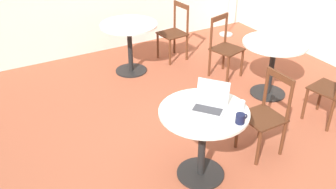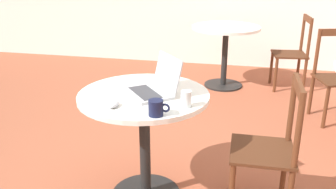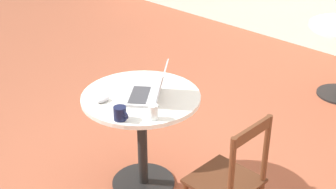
{
  "view_description": "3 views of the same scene",
  "coord_description": "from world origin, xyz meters",
  "px_view_note": "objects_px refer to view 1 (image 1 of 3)",
  "views": [
    {
      "loc": [
        -1.69,
        -2.53,
        2.59
      ],
      "look_at": [
        -0.13,
        0.24,
        0.73
      ],
      "focal_mm": 40.0,
      "sensor_mm": 36.0,
      "label": 1
    },
    {
      "loc": [
        0.6,
        -2.32,
        1.58
      ],
      "look_at": [
        0.06,
        0.22,
        0.6
      ],
      "focal_mm": 40.0,
      "sensor_mm": 36.0,
      "label": 2
    },
    {
      "loc": [
        2.15,
        -2.1,
        2.24
      ],
      "look_at": [
        -0.11,
        0.16,
        0.59
      ],
      "focal_mm": 50.0,
      "sensor_mm": 36.0,
      "label": 3
    }
  ],
  "objects_px": {
    "mouse": "(210,126)",
    "cafe_table_near": "(203,127)",
    "chair_mid_back": "(225,48)",
    "chair_near_right": "(266,115)",
    "laptop": "(210,103)",
    "cafe_table_mid": "(273,55)",
    "chair_far_right": "(175,33)",
    "mug": "(240,118)",
    "drinking_glass": "(241,106)",
    "cafe_table_far": "(129,35)",
    "chair_mid_front": "(333,90)"
  },
  "relations": [
    {
      "from": "chair_near_right",
      "to": "chair_mid_back",
      "type": "bearing_deg",
      "value": 66.92
    },
    {
      "from": "cafe_table_far",
      "to": "mug",
      "type": "bearing_deg",
      "value": -94.01
    },
    {
      "from": "chair_near_right",
      "to": "laptop",
      "type": "relative_size",
      "value": 2.2
    },
    {
      "from": "cafe_table_far",
      "to": "mug",
      "type": "relative_size",
      "value": 6.99
    },
    {
      "from": "chair_mid_back",
      "to": "drinking_glass",
      "type": "xyz_separation_m",
      "value": [
        -1.2,
        -1.81,
        0.37
      ]
    },
    {
      "from": "mouse",
      "to": "cafe_table_mid",
      "type": "bearing_deg",
      "value": 32.18
    },
    {
      "from": "chair_mid_front",
      "to": "mouse",
      "type": "height_order",
      "value": "chair_mid_front"
    },
    {
      "from": "drinking_glass",
      "to": "chair_far_right",
      "type": "bearing_deg",
      "value": 72.0
    },
    {
      "from": "cafe_table_mid",
      "to": "chair_far_right",
      "type": "distance_m",
      "value": 1.73
    },
    {
      "from": "cafe_table_mid",
      "to": "chair_mid_front",
      "type": "distance_m",
      "value": 0.88
    },
    {
      "from": "chair_far_right",
      "to": "drinking_glass",
      "type": "bearing_deg",
      "value": -108.0
    },
    {
      "from": "laptop",
      "to": "mug",
      "type": "xyz_separation_m",
      "value": [
        0.09,
        -0.33,
        -0.0
      ]
    },
    {
      "from": "chair_mid_back",
      "to": "mug",
      "type": "xyz_separation_m",
      "value": [
        -1.34,
        -1.96,
        0.36
      ]
    },
    {
      "from": "chair_near_right",
      "to": "drinking_glass",
      "type": "bearing_deg",
      "value": -161.37
    },
    {
      "from": "cafe_table_far",
      "to": "cafe_table_mid",
      "type": "bearing_deg",
      "value": -48.96
    },
    {
      "from": "laptop",
      "to": "mouse",
      "type": "distance_m",
      "value": 0.31
    },
    {
      "from": "chair_mid_front",
      "to": "laptop",
      "type": "relative_size",
      "value": 2.2
    },
    {
      "from": "cafe_table_far",
      "to": "laptop",
      "type": "xyz_separation_m",
      "value": [
        -0.29,
        -2.43,
        0.23
      ]
    },
    {
      "from": "chair_mid_back",
      "to": "laptop",
      "type": "xyz_separation_m",
      "value": [
        -1.43,
        -1.64,
        0.37
      ]
    },
    {
      "from": "cafe_table_near",
      "to": "drinking_glass",
      "type": "relative_size",
      "value": 8.65
    },
    {
      "from": "chair_near_right",
      "to": "chair_far_right",
      "type": "xyz_separation_m",
      "value": [
        0.37,
        2.52,
        0.0
      ]
    },
    {
      "from": "chair_near_right",
      "to": "chair_mid_back",
      "type": "height_order",
      "value": "same"
    },
    {
      "from": "laptop",
      "to": "chair_mid_front",
      "type": "bearing_deg",
      "value": 0.86
    },
    {
      "from": "mug",
      "to": "chair_near_right",
      "type": "bearing_deg",
      "value": 26.94
    },
    {
      "from": "chair_mid_back",
      "to": "laptop",
      "type": "distance_m",
      "value": 2.2
    },
    {
      "from": "chair_mid_front",
      "to": "mouse",
      "type": "xyz_separation_m",
      "value": [
        -1.96,
        -0.28,
        0.33
      ]
    },
    {
      "from": "cafe_table_mid",
      "to": "chair_mid_front",
      "type": "bearing_deg",
      "value": -80.14
    },
    {
      "from": "mug",
      "to": "chair_far_right",
      "type": "bearing_deg",
      "value": 70.45
    },
    {
      "from": "chair_near_right",
      "to": "drinking_glass",
      "type": "distance_m",
      "value": 0.64
    },
    {
      "from": "chair_mid_back",
      "to": "chair_mid_front",
      "type": "height_order",
      "value": "same"
    },
    {
      "from": "chair_far_right",
      "to": "laptop",
      "type": "height_order",
      "value": "laptop"
    },
    {
      "from": "cafe_table_far",
      "to": "chair_near_right",
      "type": "relative_size",
      "value": 0.92
    },
    {
      "from": "mug",
      "to": "laptop",
      "type": "bearing_deg",
      "value": 105.78
    },
    {
      "from": "cafe_table_near",
      "to": "drinking_glass",
      "type": "bearing_deg",
      "value": -28.27
    },
    {
      "from": "chair_near_right",
      "to": "mug",
      "type": "xyz_separation_m",
      "value": [
        -0.64,
        -0.32,
        0.36
      ]
    },
    {
      "from": "cafe_table_mid",
      "to": "drinking_glass",
      "type": "xyz_separation_m",
      "value": [
        -1.41,
        -1.05,
        0.22
      ]
    },
    {
      "from": "chair_far_right",
      "to": "mouse",
      "type": "xyz_separation_m",
      "value": [
        -1.28,
        -2.78,
        0.33
      ]
    },
    {
      "from": "chair_mid_front",
      "to": "drinking_glass",
      "type": "relative_size",
      "value": 9.37
    },
    {
      "from": "cafe_table_near",
      "to": "chair_far_right",
      "type": "distance_m",
      "value": 2.79
    },
    {
      "from": "laptop",
      "to": "mouse",
      "type": "bearing_deg",
      "value": -124.49
    },
    {
      "from": "cafe_table_mid",
      "to": "laptop",
      "type": "bearing_deg",
      "value": -151.64
    },
    {
      "from": "chair_mid_back",
      "to": "mouse",
      "type": "distance_m",
      "value": 2.51
    },
    {
      "from": "cafe_table_far",
      "to": "chair_mid_front",
      "type": "distance_m",
      "value": 2.84
    },
    {
      "from": "cafe_table_near",
      "to": "mug",
      "type": "xyz_separation_m",
      "value": [
        0.16,
        -0.31,
        0.22
      ]
    },
    {
      "from": "mouse",
      "to": "cafe_table_near",
      "type": "bearing_deg",
      "value": 65.91
    },
    {
      "from": "cafe_table_near",
      "to": "cafe_table_mid",
      "type": "xyz_separation_m",
      "value": [
        1.7,
        0.89,
        0.0
      ]
    },
    {
      "from": "chair_near_right",
      "to": "mug",
      "type": "relative_size",
      "value": 7.57
    },
    {
      "from": "cafe_table_near",
      "to": "drinking_glass",
      "type": "distance_m",
      "value": 0.4
    },
    {
      "from": "cafe_table_mid",
      "to": "chair_mid_front",
      "type": "height_order",
      "value": "chair_mid_front"
    },
    {
      "from": "mouse",
      "to": "laptop",
      "type": "bearing_deg",
      "value": 55.51
    }
  ]
}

